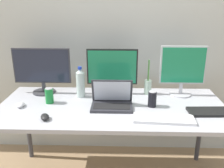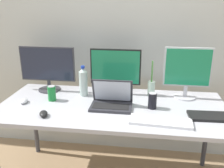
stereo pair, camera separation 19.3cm
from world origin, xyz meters
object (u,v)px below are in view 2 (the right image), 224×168
(monitor_right, at_px, (187,71))
(laptop_silver, at_px, (111,100))
(monitor_left, at_px, (48,67))
(water_bottle, at_px, (83,82))
(soda_can_by_laptop, at_px, (52,93))
(work_desk, at_px, (112,112))
(mouse_by_keyboard, at_px, (44,114))
(mouse_by_laptop, at_px, (24,101))
(soda_can_near_keyboard, at_px, (152,101))
(monitor_center, at_px, (115,71))
(keyboard_aux, at_px, (161,121))
(keyboard_main, at_px, (216,117))
(bamboo_vase, at_px, (151,87))

(monitor_right, distance_m, laptop_silver, 0.68)
(monitor_left, distance_m, water_bottle, 0.37)
(laptop_silver, height_order, soda_can_by_laptop, laptop_silver)
(work_desk, distance_m, mouse_by_keyboard, 0.54)
(laptop_silver, xyz_separation_m, mouse_by_laptop, (-0.72, -0.03, -0.03))
(mouse_by_keyboard, xyz_separation_m, soda_can_near_keyboard, (0.78, 0.25, 0.04))
(laptop_silver, height_order, soda_can_near_keyboard, laptop_silver)
(monitor_left, bearing_deg, work_desk, -22.93)
(monitor_center, bearing_deg, monitor_left, -179.40)
(keyboard_aux, distance_m, mouse_by_laptop, 1.11)
(keyboard_aux, bearing_deg, keyboard_main, 22.05)
(mouse_by_laptop, distance_m, bamboo_vase, 1.08)
(bamboo_vase, bearing_deg, laptop_silver, -137.42)
(soda_can_by_laptop, bearing_deg, keyboard_main, -6.77)
(monitor_left, height_order, soda_can_near_keyboard, monitor_left)
(soda_can_near_keyboard, bearing_deg, keyboard_aux, -76.91)
(soda_can_near_keyboard, bearing_deg, monitor_right, 42.78)
(monitor_right, height_order, soda_can_by_laptop, monitor_right)
(monitor_left, xyz_separation_m, monitor_center, (0.62, 0.01, -0.01))
(monitor_right, relative_size, bamboo_vase, 1.40)
(soda_can_by_laptop, relative_size, bamboo_vase, 0.41)
(soda_can_near_keyboard, bearing_deg, monitor_center, 139.04)
(monitor_right, bearing_deg, laptop_silver, -155.46)
(monitor_right, height_order, laptop_silver, monitor_right)
(monitor_center, height_order, soda_can_by_laptop, monitor_center)
(work_desk, distance_m, monitor_right, 0.71)
(bamboo_vase, bearing_deg, mouse_by_keyboard, -146.08)
(monitor_center, xyz_separation_m, soda_can_near_keyboard, (0.32, -0.28, -0.15))
(monitor_right, bearing_deg, bamboo_vase, 177.61)
(bamboo_vase, bearing_deg, soda_can_near_keyboard, -88.63)
(keyboard_main, relative_size, soda_can_near_keyboard, 3.03)
(keyboard_main, bearing_deg, soda_can_by_laptop, 170.72)
(keyboard_aux, relative_size, water_bottle, 1.59)
(keyboard_aux, height_order, soda_can_near_keyboard, soda_can_near_keyboard)
(work_desk, xyz_separation_m, mouse_by_keyboard, (-0.46, -0.26, 0.08))
(monitor_center, bearing_deg, keyboard_aux, -53.77)
(water_bottle, bearing_deg, monitor_center, 18.67)
(laptop_silver, bearing_deg, monitor_left, 155.25)
(work_desk, bearing_deg, water_bottle, 146.94)
(laptop_silver, height_order, water_bottle, water_bottle)
(monitor_left, bearing_deg, soda_can_by_laptop, -63.70)
(monitor_left, bearing_deg, bamboo_vase, -0.05)
(work_desk, xyz_separation_m, keyboard_main, (0.76, -0.12, 0.07))
(work_desk, relative_size, water_bottle, 6.77)
(work_desk, xyz_separation_m, soda_can_near_keyboard, (0.32, -0.01, 0.12))
(keyboard_main, bearing_deg, keyboard_aux, -164.44)
(monitor_right, bearing_deg, mouse_by_laptop, -167.23)
(monitor_center, relative_size, soda_can_near_keyboard, 3.49)
(monitor_right, height_order, keyboard_main, monitor_right)
(monitor_right, bearing_deg, mouse_by_keyboard, -154.42)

